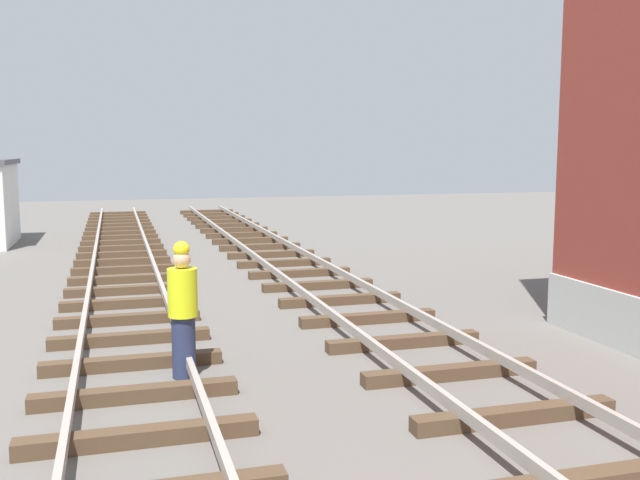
# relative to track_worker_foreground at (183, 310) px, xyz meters

# --- Properties ---
(track_worker_foreground) EXTENTS (0.40, 0.40, 1.87)m
(track_worker_foreground) POSITION_rel_track_worker_foreground_xyz_m (0.00, 0.00, 0.00)
(track_worker_foreground) COLOR #262D4C
(track_worker_foreground) RESTS_ON ground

